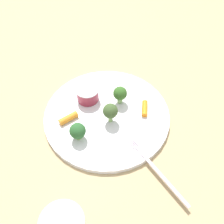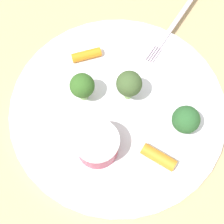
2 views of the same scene
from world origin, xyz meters
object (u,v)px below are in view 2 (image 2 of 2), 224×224
plate (118,108)px  broccoli_floret_1 (129,84)px  sauce_cup (97,145)px  fork (177,20)px  broccoli_floret_2 (82,86)px  carrot_stick_0 (84,56)px  broccoli_floret_0 (186,120)px  carrot_stick_1 (159,157)px

plate → broccoli_floret_1: 0.04m
sauce_cup → fork: (0.12, -0.20, -0.02)m
sauce_cup → broccoli_floret_2: 0.08m
carrot_stick_0 → fork: 0.15m
broccoli_floret_0 → carrot_stick_0: (0.15, 0.06, -0.02)m
broccoli_floret_0 → broccoli_floret_2: (0.10, 0.09, 0.00)m
broccoli_floret_2 → fork: size_ratio=0.28×
sauce_cup → broccoli_floret_2: (0.07, -0.02, 0.01)m
carrot_stick_1 → carrot_stick_0: bearing=3.4°
broccoli_floret_0 → carrot_stick_0: size_ratio=1.04×
carrot_stick_0 → carrot_stick_1: size_ratio=0.94×
broccoli_floret_0 → carrot_stick_1: broccoli_floret_0 is taller
plate → fork: size_ratio=1.75×
plate → broccoli_floret_0: bearing=-139.9°
broccoli_floret_2 → broccoli_floret_0: bearing=-138.9°
broccoli_floret_1 → fork: broccoli_floret_1 is taller
plate → broccoli_floret_1: broccoli_floret_1 is taller
broccoli_floret_1 → carrot_stick_0: size_ratio=1.22×
broccoli_floret_0 → broccoli_floret_2: broccoli_floret_2 is taller
broccoli_floret_1 → broccoli_floret_2: broccoli_floret_1 is taller
sauce_cup → carrot_stick_1: 0.08m
plate → fork: bearing=-62.2°
sauce_cup → plate: bearing=-52.7°
broccoli_floret_0 → carrot_stick_1: (-0.02, 0.05, -0.02)m
carrot_stick_0 → broccoli_floret_0: bearing=-158.8°
broccoli_floret_0 → plate: bearing=40.1°
fork → carrot_stick_0: bearing=86.6°
sauce_cup → carrot_stick_1: (-0.05, -0.06, -0.01)m
broccoli_floret_2 → carrot_stick_1: (-0.12, -0.04, -0.02)m
carrot_stick_0 → fork: (-0.01, -0.15, -0.00)m
sauce_cup → broccoli_floret_1: (0.05, -0.07, 0.02)m
fork → sauce_cup: bearing=120.5°
sauce_cup → carrot_stick_0: sauce_cup is taller
broccoli_floret_2 → fork: broccoli_floret_2 is taller
broccoli_floret_0 → broccoli_floret_2: 0.13m
broccoli_floret_2 → carrot_stick_1: 0.13m
plate → broccoli_floret_0: size_ratio=6.69×
broccoli_floret_1 → carrot_stick_1: (-0.09, 0.01, -0.03)m
broccoli_floret_1 → carrot_stick_1: 0.10m
sauce_cup → carrot_stick_1: bearing=-129.2°
carrot_stick_1 → fork: (0.17, -0.14, -0.01)m
broccoli_floret_0 → carrot_stick_0: 0.17m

